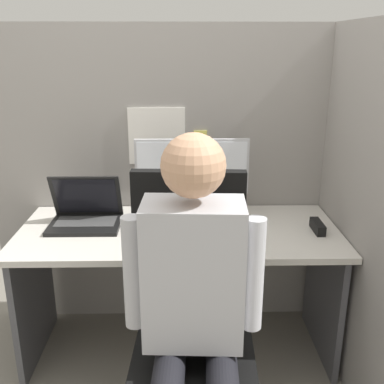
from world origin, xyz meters
name	(u,v)px	position (x,y,z in m)	size (l,w,h in m)	color
cubicle_panel_back	(179,181)	(0.00, 0.69, 0.84)	(2.08, 0.05, 1.68)	gray
cubicle_panel_right	(350,207)	(0.82, 0.27, 0.84)	(0.04, 1.30, 1.68)	gray
desk	(179,259)	(0.00, 0.33, 0.54)	(1.58, 0.67, 0.71)	beige
paper_box	(192,210)	(0.07, 0.48, 0.75)	(0.34, 0.26, 0.09)	white
monitor	(192,169)	(0.07, 0.49, 0.97)	(0.58, 0.16, 0.34)	#B2B2B7
laptop	(86,216)	(-0.47, 0.40, 0.76)	(0.35, 0.26, 0.26)	black
mouse	(140,234)	(-0.18, 0.24, 0.72)	(0.06, 0.04, 0.04)	gray
stapler	(318,227)	(0.68, 0.30, 0.73)	(0.04, 0.14, 0.05)	black
carrot_toy	(241,238)	(0.29, 0.17, 0.73)	(0.05, 0.15, 0.05)	orange
office_chair	(191,323)	(0.05, -0.25, 0.56)	(0.52, 0.57, 1.13)	black
person	(194,298)	(0.06, -0.41, 0.77)	(0.48, 0.43, 1.32)	black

